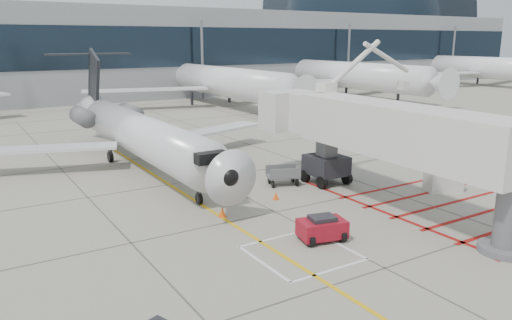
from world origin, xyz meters
TOP-DOWN VIEW (x-y plane):
  - ground_plane at (0.00, 0.00)m, footprint 260.00×260.00m
  - regional_jet at (-2.87, 14.71)m, footprint 24.73×31.10m
  - jet_bridge at (5.79, 0.93)m, footprint 9.59×19.40m
  - pushback_tug at (-0.32, -0.33)m, footprint 2.38×1.77m
  - baggage_cart at (3.34, 8.09)m, footprint 2.32×1.86m
  - ground_power_unit at (10.95, 1.78)m, footprint 2.39×1.94m
  - cone_nose at (-2.79, 4.89)m, footprint 0.40×0.40m
  - cone_side at (1.26, 5.83)m, footprint 0.34×0.34m
  - terminal_building at (10.00, 70.00)m, footprint 180.00×28.00m
  - terminal_glass_band at (10.00, 55.95)m, footprint 180.00×0.10m
  - terminal_dome at (70.00, 70.00)m, footprint 40.00×28.00m
  - bg_aircraft_c at (18.36, 46.00)m, footprint 36.49×40.54m
  - bg_aircraft_d at (41.33, 46.00)m, footprint 37.48×41.65m
  - bg_aircraft_e at (77.83, 46.00)m, footprint 38.38×42.64m

SIDE VIEW (x-z plane):
  - ground_plane at x=0.00m, z-range 0.00..0.00m
  - cone_side at x=1.26m, z-range 0.00..0.47m
  - cone_nose at x=-2.79m, z-range 0.00..0.55m
  - pushback_tug at x=-0.32m, z-range 0.00..1.25m
  - baggage_cart at x=3.34m, z-range 0.00..1.27m
  - ground_power_unit at x=10.95m, z-range 0.00..1.65m
  - jet_bridge at x=5.79m, z-range 0.00..7.66m
  - regional_jet at x=-2.87m, z-range 0.00..8.12m
  - bg_aircraft_c at x=18.36m, z-range 0.00..12.16m
  - bg_aircraft_d at x=41.33m, z-range 0.00..12.49m
  - bg_aircraft_e at x=77.83m, z-range 0.00..12.79m
  - terminal_building at x=10.00m, z-range 0.00..14.00m
  - terminal_glass_band at x=10.00m, z-range 5.00..11.00m
  - terminal_dome at x=70.00m, z-range 0.00..28.00m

